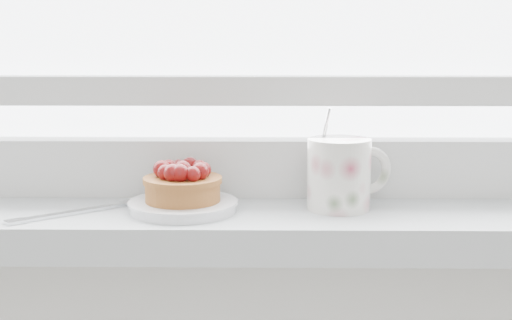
{
  "coord_description": "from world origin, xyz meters",
  "views": [
    {
      "loc": [
        0.01,
        1.1,
        1.14
      ],
      "look_at": [
        0.0,
        1.88,
        1.0
      ],
      "focal_mm": 50.0,
      "sensor_mm": 36.0,
      "label": 1
    }
  ],
  "objects_px": {
    "saucer": "(183,206)",
    "raspberry_tart": "(183,183)",
    "floral_mug": "(341,172)",
    "fork": "(94,209)"
  },
  "relations": [
    {
      "from": "raspberry_tart",
      "to": "floral_mug",
      "type": "distance_m",
      "value": 0.18
    },
    {
      "from": "fork",
      "to": "floral_mug",
      "type": "bearing_deg",
      "value": 2.55
    },
    {
      "from": "fork",
      "to": "raspberry_tart",
      "type": "bearing_deg",
      "value": -1.08
    },
    {
      "from": "saucer",
      "to": "floral_mug",
      "type": "relative_size",
      "value": 1.06
    },
    {
      "from": "floral_mug",
      "to": "fork",
      "type": "distance_m",
      "value": 0.28
    },
    {
      "from": "saucer",
      "to": "raspberry_tart",
      "type": "height_order",
      "value": "raspberry_tart"
    },
    {
      "from": "saucer",
      "to": "fork",
      "type": "height_order",
      "value": "saucer"
    },
    {
      "from": "raspberry_tart",
      "to": "floral_mug",
      "type": "xyz_separation_m",
      "value": [
        0.18,
        0.01,
        0.01
      ]
    },
    {
      "from": "raspberry_tart",
      "to": "fork",
      "type": "height_order",
      "value": "raspberry_tart"
    },
    {
      "from": "fork",
      "to": "saucer",
      "type": "bearing_deg",
      "value": -1.08
    }
  ]
}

